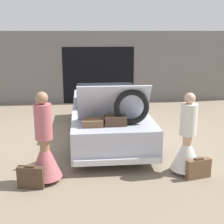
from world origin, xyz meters
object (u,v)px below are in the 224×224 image
object	(u,v)px
car	(107,114)
suitcase_beside_right_person	(198,169)
suitcase_beside_left_person	(31,177)
person_left	(45,150)
person_right	(187,145)

from	to	relation	value
car	suitcase_beside_right_person	size ratio (longest dim) A/B	9.31
suitcase_beside_left_person	person_left	bearing A→B (deg)	47.40
suitcase_beside_left_person	suitcase_beside_right_person	world-z (taller)	suitcase_beside_left_person
suitcase_beside_right_person	person_left	bearing A→B (deg)	176.57
car	person_left	bearing A→B (deg)	-118.54
car	suitcase_beside_left_person	xyz separation A→B (m)	(-1.64, -2.82, -0.40)
car	suitcase_beside_right_person	bearing A→B (deg)	-60.49
car	suitcase_beside_left_person	bearing A→B (deg)	-120.07
car	person_left	distance (m)	2.91
car	person_right	xyz separation A→B (m)	(1.39, -2.46, -0.02)
person_right	car	bearing A→B (deg)	28.12
person_left	suitcase_beside_left_person	world-z (taller)	person_left
car	person_right	distance (m)	2.83
car	person_left	world-z (taller)	person_left
person_right	suitcase_beside_right_person	xyz separation A→B (m)	(0.16, -0.27, -0.39)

